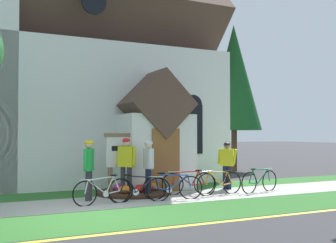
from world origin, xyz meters
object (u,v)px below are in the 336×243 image
(bicycle_white, at_px, (172,187))
(roadside_conifer, at_px, (234,77))
(church_sign, at_px, (131,153))
(bicycle_yellow, at_px, (259,181))
(cyclist_in_green_jersey, at_px, (227,162))
(cyclist_in_red_jersey, at_px, (126,161))
(cyclist_in_yellow_jersey, at_px, (89,165))
(bicycle_red, at_px, (103,191))
(bicycle_orange, at_px, (139,189))
(cyclist_in_blue_jersey, at_px, (148,163))
(bicycle_blue, at_px, (220,183))
(bicycle_silver, at_px, (189,183))

(bicycle_white, distance_m, roadside_conifer, 10.78)
(church_sign, height_order, bicycle_white, church_sign)
(bicycle_yellow, relative_size, cyclist_in_green_jersey, 1.04)
(cyclist_in_red_jersey, bearing_deg, cyclist_in_yellow_jersey, -157.48)
(church_sign, relative_size, bicycle_red, 1.14)
(bicycle_orange, bearing_deg, cyclist_in_blue_jersey, 54.56)
(bicycle_yellow, distance_m, bicycle_red, 5.33)
(cyclist_in_yellow_jersey, bearing_deg, bicycle_orange, -34.51)
(bicycle_yellow, distance_m, cyclist_in_yellow_jersey, 5.60)
(bicycle_yellow, height_order, cyclist_in_red_jersey, cyclist_in_red_jersey)
(bicycle_blue, bearing_deg, bicycle_silver, 154.39)
(cyclist_in_blue_jersey, height_order, roadside_conifer, roadside_conifer)
(bicycle_orange, bearing_deg, bicycle_white, 1.94)
(cyclist_in_yellow_jersey, height_order, roadside_conifer, roadside_conifer)
(bicycle_white, relative_size, roadside_conifer, 0.22)
(bicycle_orange, relative_size, roadside_conifer, 0.23)
(cyclist_in_red_jersey, bearing_deg, bicycle_silver, -21.71)
(church_sign, xyz_separation_m, cyclist_in_red_jersey, (-0.32, -0.38, -0.23))
(cyclist_in_blue_jersey, bearing_deg, bicycle_red, -152.72)
(bicycle_blue, relative_size, cyclist_in_yellow_jersey, 0.98)
(bicycle_orange, height_order, bicycle_white, bicycle_orange)
(bicycle_red, distance_m, cyclist_in_green_jersey, 4.95)
(bicycle_silver, relative_size, cyclist_in_green_jersey, 1.05)
(church_sign, bearing_deg, bicycle_orange, -103.24)
(bicycle_blue, xyz_separation_m, cyclist_in_red_jersey, (-2.71, 1.15, 0.70))
(roadside_conifer, bearing_deg, bicycle_white, -134.97)
(church_sign, distance_m, bicycle_blue, 2.99)
(bicycle_silver, height_order, cyclist_in_green_jersey, cyclist_in_green_jersey)
(church_sign, xyz_separation_m, roadside_conifer, (7.56, 5.19, 3.56))
(roadside_conifer, bearing_deg, cyclist_in_red_jersey, -144.73)
(cyclist_in_yellow_jersey, height_order, cyclist_in_red_jersey, cyclist_in_red_jersey)
(church_sign, bearing_deg, cyclist_in_yellow_jersey, -150.46)
(bicycle_red, relative_size, roadside_conifer, 0.22)
(cyclist_in_blue_jersey, distance_m, roadside_conifer, 10.24)
(cyclist_in_green_jersey, bearing_deg, cyclist_in_yellow_jersey, -175.77)
(bicycle_yellow, bearing_deg, roadside_conifer, 61.61)
(cyclist_in_yellow_jersey, bearing_deg, church_sign, 29.54)
(bicycle_orange, height_order, roadside_conifer, roadside_conifer)
(bicycle_orange, distance_m, cyclist_in_blue_jersey, 1.31)
(roadside_conifer, bearing_deg, cyclist_in_blue_jersey, -140.47)
(bicycle_blue, height_order, cyclist_in_green_jersey, cyclist_in_green_jersey)
(bicycle_blue, bearing_deg, cyclist_in_yellow_jersey, 171.58)
(bicycle_silver, bearing_deg, bicycle_red, -168.32)
(bicycle_yellow, bearing_deg, cyclist_in_red_jersey, 163.25)
(cyclist_in_green_jersey, bearing_deg, bicycle_white, -156.29)
(bicycle_white, relative_size, cyclist_in_blue_jersey, 0.97)
(church_sign, xyz_separation_m, bicycle_blue, (2.40, -1.53, -0.92))
(bicycle_blue, relative_size, bicycle_red, 1.00)
(bicycle_red, bearing_deg, bicycle_blue, 2.91)
(bicycle_white, bearing_deg, cyclist_in_blue_jersey, 113.76)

